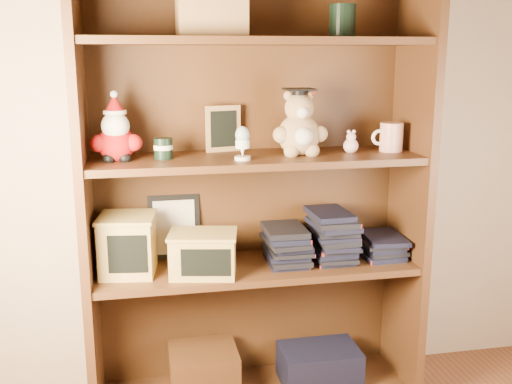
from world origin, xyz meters
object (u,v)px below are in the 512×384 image
bookcase (253,200)px  grad_teddy_bear (299,129)px  treats_box (128,244)px  teacher_mug (391,137)px

bookcase → grad_teddy_bear: 0.31m
bookcase → treats_box: 0.47m
teacher_mug → bookcase: bearing=174.2°
bookcase → treats_box: size_ratio=7.46×
teacher_mug → treats_box: bearing=-179.9°
grad_teddy_bear → teacher_mug: grad_teddy_bear is taller
grad_teddy_bear → teacher_mug: bearing=1.2°
grad_teddy_bear → treats_box: bearing=179.4°
bookcase → grad_teddy_bear: (0.16, -0.06, 0.26)m
grad_teddy_bear → bookcase: bearing=159.6°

